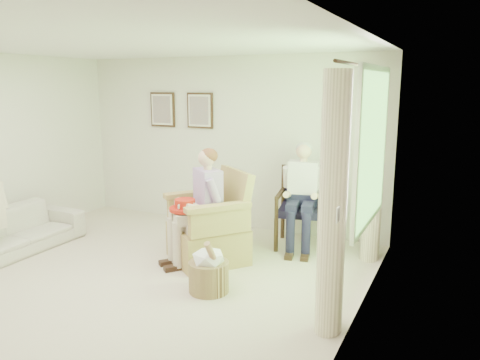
# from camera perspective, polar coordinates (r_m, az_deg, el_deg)

# --- Properties ---
(floor) EXTENTS (5.50, 5.50, 0.00)m
(floor) POSITION_cam_1_polar(r_m,az_deg,el_deg) (5.36, -15.54, -12.83)
(floor) COLOR beige
(floor) RESTS_ON ground
(back_wall) EXTENTS (5.00, 0.04, 2.60)m
(back_wall) POSITION_cam_1_polar(r_m,az_deg,el_deg) (7.23, -1.62, 4.59)
(back_wall) COLOR silver
(back_wall) RESTS_ON ground
(right_wall) EXTENTS (0.04, 5.50, 2.60)m
(right_wall) POSITION_cam_1_polar(r_m,az_deg,el_deg) (3.81, 12.95, -2.00)
(right_wall) COLOR silver
(right_wall) RESTS_ON ground
(ceiling) EXTENTS (5.00, 5.50, 0.02)m
(ceiling) POSITION_cam_1_polar(r_m,az_deg,el_deg) (4.92, -17.22, 16.03)
(ceiling) COLOR white
(ceiling) RESTS_ON back_wall
(window) EXTENTS (0.13, 2.50, 1.63)m
(window) POSITION_cam_1_polar(r_m,az_deg,el_deg) (4.93, 15.85, 4.25)
(window) COLOR #2D6B23
(window) RESTS_ON right_wall
(curtain_left) EXTENTS (0.34, 0.34, 2.30)m
(curtain_left) POSITION_cam_1_polar(r_m,az_deg,el_deg) (4.09, 11.23, -3.16)
(curtain_left) COLOR #FDF4C6
(curtain_left) RESTS_ON ground
(curtain_right) EXTENTS (0.34, 0.34, 2.30)m
(curtain_right) POSITION_cam_1_polar(r_m,az_deg,el_deg) (5.97, 16.02, 1.22)
(curtain_right) COLOR #FDF4C6
(curtain_right) RESTS_ON ground
(framed_print_left) EXTENTS (0.45, 0.05, 0.55)m
(framed_print_left) POSITION_cam_1_polar(r_m,az_deg,el_deg) (7.75, -9.44, 8.47)
(framed_print_left) COLOR #382114
(framed_print_left) RESTS_ON back_wall
(framed_print_right) EXTENTS (0.45, 0.05, 0.55)m
(framed_print_right) POSITION_cam_1_polar(r_m,az_deg,el_deg) (7.37, -4.93, 8.43)
(framed_print_right) COLOR #382114
(framed_print_right) RESTS_ON back_wall
(wicker_armchair) EXTENTS (0.89, 0.88, 1.14)m
(wicker_armchair) POSITION_cam_1_polar(r_m,az_deg,el_deg) (5.92, -3.77, -6.31)
(wicker_armchair) COLOR tan
(wicker_armchair) RESTS_ON ground
(wood_armchair) EXTENTS (0.68, 0.64, 1.04)m
(wood_armchair) POSITION_cam_1_polar(r_m,az_deg,el_deg) (6.46, 7.90, -2.94)
(wood_armchair) COLOR black
(wood_armchair) RESTS_ON ground
(sofa) EXTENTS (1.93, 0.76, 0.57)m
(sofa) POSITION_cam_1_polar(r_m,az_deg,el_deg) (6.84, -26.26, -5.74)
(sofa) COLOR beige
(sofa) RESTS_ON ground
(person_wicker) EXTENTS (0.40, 0.63, 1.40)m
(person_wicker) POSITION_cam_1_polar(r_m,az_deg,el_deg) (5.67, -4.58, -2.23)
(person_wicker) COLOR beige
(person_wicker) RESTS_ON ground
(person_dark) EXTENTS (0.40, 0.63, 1.40)m
(person_dark) POSITION_cam_1_polar(r_m,az_deg,el_deg) (6.24, 7.48, -0.97)
(person_dark) COLOR #1A1836
(person_dark) RESTS_ON ground
(red_hat) EXTENTS (0.38, 0.38, 0.14)m
(red_hat) POSITION_cam_1_polar(r_m,az_deg,el_deg) (5.65, -6.72, -3.19)
(red_hat) COLOR #B52212
(red_hat) RESTS_ON person_wicker
(hatbox) EXTENTS (0.57, 0.57, 0.63)m
(hatbox) POSITION_cam_1_polar(r_m,az_deg,el_deg) (5.06, -3.82, -10.86)
(hatbox) COLOR tan
(hatbox) RESTS_ON ground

